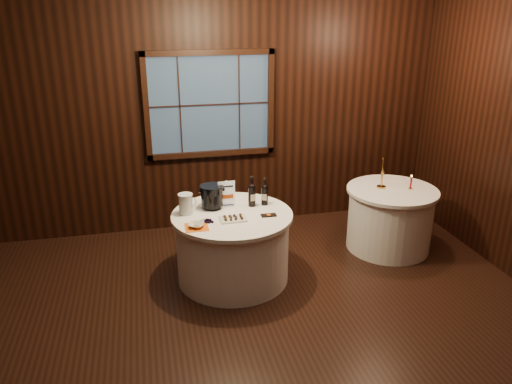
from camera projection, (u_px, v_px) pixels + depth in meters
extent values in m
plane|color=black|center=(253.00, 332.00, 4.60)|extent=(6.00, 6.00, 0.00)
cube|color=black|center=(210.00, 116.00, 6.35)|extent=(6.00, 0.02, 3.00)
cube|color=#33496A|center=(210.00, 104.00, 6.27)|extent=(1.50, 0.01, 1.20)
cylinder|color=white|center=(233.00, 248.00, 5.38)|extent=(1.20, 1.20, 0.73)
cylinder|color=white|center=(232.00, 215.00, 5.25)|extent=(1.28, 1.28, 0.04)
cylinder|color=white|center=(389.00, 220.00, 6.08)|extent=(1.00, 1.00, 0.73)
cylinder|color=white|center=(393.00, 191.00, 5.94)|extent=(1.08, 1.08, 0.04)
cube|color=#B3B3BA|center=(227.00, 205.00, 5.44)|extent=(0.16, 0.09, 0.02)
cube|color=#B3B3BA|center=(226.00, 192.00, 5.39)|extent=(0.02, 0.02, 0.28)
cube|color=white|center=(227.00, 193.00, 5.37)|extent=(0.18, 0.01, 0.26)
cylinder|color=black|center=(252.00, 197.00, 5.41)|extent=(0.08, 0.08, 0.22)
sphere|color=black|center=(252.00, 187.00, 5.37)|extent=(0.08, 0.08, 0.08)
cylinder|color=black|center=(252.00, 182.00, 5.35)|extent=(0.03, 0.03, 0.10)
cylinder|color=black|center=(252.00, 178.00, 5.33)|extent=(0.03, 0.03, 0.02)
cube|color=beige|center=(253.00, 198.00, 5.37)|extent=(0.06, 0.01, 0.08)
cylinder|color=black|center=(265.00, 196.00, 5.44)|extent=(0.07, 0.07, 0.20)
sphere|color=black|center=(265.00, 188.00, 5.41)|extent=(0.07, 0.07, 0.07)
cylinder|color=black|center=(265.00, 183.00, 5.39)|extent=(0.03, 0.03, 0.09)
cylinder|color=black|center=(265.00, 179.00, 5.37)|extent=(0.03, 0.03, 0.02)
cube|color=beige|center=(265.00, 197.00, 5.41)|extent=(0.05, 0.02, 0.07)
cylinder|color=black|center=(212.00, 207.00, 5.38)|extent=(0.18, 0.18, 0.03)
cylinder|color=black|center=(212.00, 196.00, 5.34)|extent=(0.23, 0.23, 0.20)
cylinder|color=black|center=(212.00, 187.00, 5.30)|extent=(0.25, 0.25, 0.02)
cube|color=silver|center=(233.00, 219.00, 5.09)|extent=(0.28, 0.19, 0.02)
cube|color=black|center=(269.00, 215.00, 5.18)|extent=(0.16, 0.08, 0.01)
cylinder|color=#3B2A15|center=(202.00, 221.00, 5.02)|extent=(0.07, 0.03, 0.03)
cylinder|color=silver|center=(186.00, 205.00, 5.20)|extent=(0.14, 0.14, 0.21)
cylinder|color=silver|center=(185.00, 195.00, 5.16)|extent=(0.15, 0.15, 0.01)
torus|color=silver|center=(193.00, 203.00, 5.21)|extent=(0.10, 0.05, 0.11)
cube|color=#DF5C12|center=(197.00, 227.00, 4.92)|extent=(0.23, 0.23, 0.00)
imported|color=silver|center=(196.00, 225.00, 4.91)|extent=(0.20, 0.20, 0.04)
cylinder|color=gold|center=(381.00, 187.00, 5.97)|extent=(0.11, 0.11, 0.02)
cylinder|color=gold|center=(383.00, 173.00, 5.91)|extent=(0.02, 0.02, 0.34)
cylinder|color=gold|center=(384.00, 158.00, 5.85)|extent=(0.06, 0.06, 0.03)
cylinder|color=gold|center=(410.00, 189.00, 5.93)|extent=(0.05, 0.05, 0.01)
cylinder|color=#A00C0E|center=(411.00, 183.00, 5.91)|extent=(0.02, 0.02, 0.14)
sphere|color=#FFB23F|center=(412.00, 176.00, 5.88)|extent=(0.02, 0.02, 0.02)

